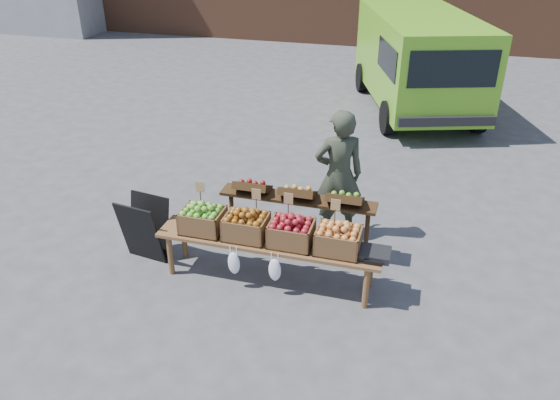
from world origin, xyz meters
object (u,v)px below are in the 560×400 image
(chalkboard_sign, at_px, (145,229))
(crate_golden_apples, at_px, (203,220))
(crate_russet_pears, at_px, (246,227))
(weighing_scale, at_px, (375,254))
(crate_red_apples, at_px, (291,234))
(delivery_van, at_px, (418,64))
(back_table, at_px, (297,216))
(crate_green_apples, at_px, (338,241))
(vendor, at_px, (339,175))
(display_bench, at_px, (269,260))

(chalkboard_sign, xyz_separation_m, crate_golden_apples, (0.83, -0.03, 0.28))
(crate_russet_pears, distance_m, weighing_scale, 1.53)
(crate_red_apples, distance_m, weighing_scale, 0.98)
(delivery_van, distance_m, back_table, 6.36)
(crate_golden_apples, bearing_deg, crate_russet_pears, 0.00)
(back_table, bearing_deg, crate_green_apples, -47.68)
(weighing_scale, bearing_deg, delivery_van, 89.74)
(vendor, distance_m, chalkboard_sign, 2.60)
(display_bench, relative_size, crate_green_apples, 5.40)
(delivery_van, bearing_deg, back_table, -118.48)
(vendor, height_order, display_bench, vendor)
(back_table, relative_size, weighing_scale, 6.18)
(chalkboard_sign, height_order, crate_green_apples, chalkboard_sign)
(display_bench, distance_m, crate_russet_pears, 0.51)
(delivery_van, distance_m, chalkboard_sign, 7.55)
(crate_russet_pears, bearing_deg, weighing_scale, 0.00)
(delivery_van, bearing_deg, weighing_scale, -108.63)
(crate_green_apples, bearing_deg, crate_russet_pears, 180.00)
(vendor, xyz_separation_m, weighing_scale, (0.66, -1.27, -0.30))
(chalkboard_sign, relative_size, crate_green_apples, 1.72)
(crate_russet_pears, xyz_separation_m, crate_green_apples, (1.10, 0.00, 0.00))
(crate_golden_apples, relative_size, crate_green_apples, 1.00)
(crate_green_apples, xyz_separation_m, weighing_scale, (0.43, 0.00, -0.10))
(back_table, xyz_separation_m, crate_green_apples, (0.66, -0.72, 0.19))
(back_table, distance_m, weighing_scale, 1.30)
(display_bench, bearing_deg, vendor, 65.13)
(vendor, bearing_deg, delivery_van, -119.73)
(chalkboard_sign, bearing_deg, back_table, 29.16)
(vendor, height_order, chalkboard_sign, vendor)
(display_bench, distance_m, weighing_scale, 1.29)
(crate_red_apples, distance_m, crate_green_apples, 0.55)
(crate_green_apples, bearing_deg, crate_golden_apples, 180.00)
(chalkboard_sign, height_order, back_table, back_table)
(delivery_van, height_order, chalkboard_sign, delivery_van)
(vendor, relative_size, weighing_scale, 5.33)
(delivery_van, relative_size, vendor, 2.54)
(crate_green_apples, bearing_deg, chalkboard_sign, 179.38)
(weighing_scale, bearing_deg, crate_russet_pears, 180.00)
(back_table, bearing_deg, chalkboard_sign, -159.15)
(delivery_van, bearing_deg, chalkboard_sign, -131.30)
(chalkboard_sign, height_order, weighing_scale, chalkboard_sign)
(crate_golden_apples, relative_size, crate_red_apples, 1.00)
(back_table, height_order, crate_russet_pears, back_table)
(display_bench, bearing_deg, crate_red_apples, 0.00)
(crate_green_apples, height_order, weighing_scale, crate_green_apples)
(crate_golden_apples, relative_size, weighing_scale, 1.47)
(chalkboard_sign, xyz_separation_m, crate_russet_pears, (1.38, -0.03, 0.28))
(crate_green_apples, bearing_deg, delivery_van, 86.25)
(crate_golden_apples, bearing_deg, back_table, 35.90)
(display_bench, bearing_deg, crate_russet_pears, 180.00)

